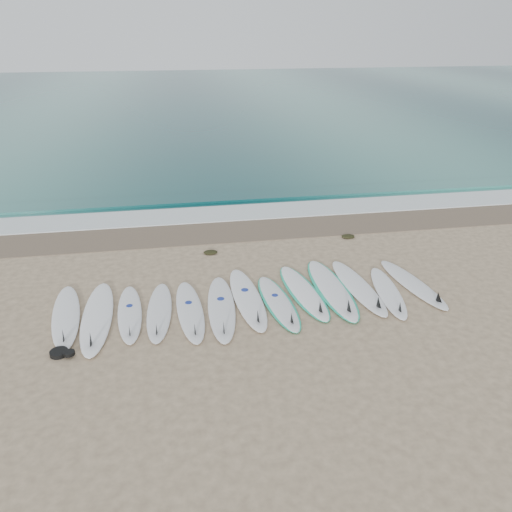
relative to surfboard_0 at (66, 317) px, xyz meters
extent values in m
plane|color=tan|center=(3.73, 0.07, -0.06)|extent=(120.00, 120.00, 0.00)
cube|color=#21605C|center=(3.73, 32.57, -0.04)|extent=(120.00, 55.00, 0.03)
cube|color=brown|center=(3.73, 4.17, -0.05)|extent=(120.00, 1.80, 0.01)
cube|color=silver|center=(3.73, 5.57, -0.04)|extent=(120.00, 1.40, 0.04)
cube|color=#21605C|center=(3.73, 7.07, -0.01)|extent=(120.00, 1.00, 0.10)
ellipsoid|color=white|center=(-0.01, 0.08, -0.01)|extent=(0.89, 2.66, 0.08)
cone|color=black|center=(0.12, -0.87, 0.14)|extent=(0.26, 0.31, 0.28)
ellipsoid|color=white|center=(0.62, -0.06, -0.01)|extent=(0.65, 2.89, 0.09)
cone|color=black|center=(0.64, -1.11, 0.16)|extent=(0.25, 0.31, 0.31)
ellipsoid|color=white|center=(1.25, -0.02, -0.02)|extent=(0.64, 2.36, 0.08)
cone|color=black|center=(1.31, -0.87, 0.12)|extent=(0.21, 0.26, 0.25)
cylinder|color=navy|center=(1.24, 0.20, 0.02)|extent=(0.14, 0.14, 0.01)
ellipsoid|color=silver|center=(1.85, -0.05, -0.02)|extent=(0.61, 2.42, 0.08)
cone|color=black|center=(1.81, -0.92, 0.12)|extent=(0.21, 0.26, 0.26)
ellipsoid|color=white|center=(2.47, -0.13, -0.01)|extent=(0.67, 2.55, 0.08)
cone|color=black|center=(2.53, -1.05, 0.13)|extent=(0.23, 0.28, 0.27)
cylinder|color=navy|center=(2.46, 0.11, 0.03)|extent=(0.15, 0.15, 0.01)
ellipsoid|color=white|center=(3.13, -0.11, -0.01)|extent=(0.72, 2.74, 0.09)
cone|color=black|center=(3.07, -1.10, 0.15)|extent=(0.25, 0.30, 0.29)
cylinder|color=navy|center=(3.14, 0.15, 0.03)|extent=(0.17, 0.17, 0.01)
ellipsoid|color=white|center=(3.72, 0.17, -0.01)|extent=(0.73, 2.81, 0.09)
cone|color=black|center=(3.77, -0.84, 0.15)|extent=(0.25, 0.31, 0.30)
cylinder|color=navy|center=(3.70, 0.44, 0.04)|extent=(0.17, 0.17, 0.01)
ellipsoid|color=white|center=(4.34, -0.11, -0.02)|extent=(0.72, 2.45, 0.08)
ellipsoid|color=#1CBC8D|center=(4.34, -0.11, -0.02)|extent=(0.81, 2.48, 0.06)
cone|color=black|center=(4.42, -0.99, 0.12)|extent=(0.23, 0.28, 0.26)
cylinder|color=navy|center=(4.31, 0.12, 0.02)|extent=(0.15, 0.15, 0.01)
ellipsoid|color=white|center=(4.98, 0.24, -0.01)|extent=(0.82, 2.64, 0.08)
ellipsoid|color=#1CBC8D|center=(4.98, 0.24, -0.02)|extent=(0.91, 2.67, 0.06)
cone|color=black|center=(5.08, -0.70, 0.14)|extent=(0.25, 0.30, 0.28)
ellipsoid|color=white|center=(5.64, 0.27, -0.01)|extent=(0.66, 2.90, 0.09)
ellipsoid|color=#1CBC8D|center=(5.64, 0.27, -0.01)|extent=(0.76, 2.93, 0.07)
cone|color=black|center=(5.66, -0.79, 0.16)|extent=(0.25, 0.31, 0.31)
ellipsoid|color=white|center=(6.24, 0.25, -0.01)|extent=(0.75, 2.74, 0.09)
cone|color=black|center=(6.31, -0.73, 0.15)|extent=(0.25, 0.30, 0.29)
ellipsoid|color=white|center=(6.82, -0.08, -0.02)|extent=(0.82, 2.42, 0.08)
cone|color=black|center=(6.70, -0.94, 0.12)|extent=(0.23, 0.28, 0.25)
ellipsoid|color=silver|center=(7.52, 0.19, -0.01)|extent=(0.89, 2.58, 0.08)
cone|color=black|center=(7.65, -0.72, 0.13)|extent=(0.25, 0.30, 0.27)
ellipsoid|color=black|center=(3.15, 2.70, -0.02)|extent=(0.36, 0.28, 0.07)
ellipsoid|color=black|center=(7.02, 3.11, -0.02)|extent=(0.37, 0.29, 0.07)
cylinder|color=black|center=(0.08, -1.21, -0.02)|extent=(0.32, 0.32, 0.08)
cylinder|color=black|center=(0.28, -1.31, 0.02)|extent=(0.20, 0.20, 0.06)
camera|label=1|loc=(2.32, -9.07, 5.33)|focal=35.00mm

